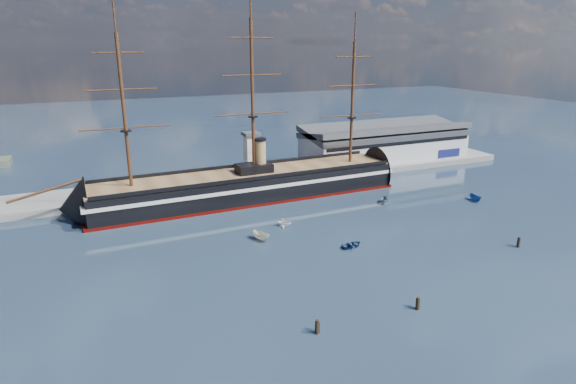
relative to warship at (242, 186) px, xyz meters
name	(u,v)px	position (x,y,z in m)	size (l,w,h in m)	color
ground	(285,219)	(4.64, -20.00, -4.04)	(600.00, 600.00, 0.00)	#1F2D41
quay	(269,180)	(14.64, 16.00, -4.04)	(180.00, 18.00, 2.00)	slate
warehouse	(385,142)	(62.64, 20.00, 3.95)	(63.00, 21.00, 11.60)	#B7BABC
quay_tower	(251,155)	(7.64, 13.00, 5.72)	(5.00, 5.00, 15.00)	silver
warship	(242,186)	(0.00, 0.00, 0.00)	(113.07, 18.40, 53.94)	black
motorboat_a	(261,241)	(-5.74, -30.48, -4.04)	(6.44, 2.36, 2.57)	silver
motorboat_b	(352,247)	(11.50, -42.04, -4.04)	(3.23, 1.29, 1.51)	navy
motorboat_c	(384,203)	(35.54, -19.53, -4.04)	(5.12, 1.88, 2.05)	slate
motorboat_d	(284,226)	(2.53, -24.35, -4.04)	(6.28, 2.72, 2.30)	white
motorboat_f	(475,201)	(60.76, -28.33, -4.04)	(5.48, 2.01, 2.19)	navy
piling_near_left	(317,334)	(-10.95, -68.56, -4.04)	(0.64, 0.64, 3.14)	black
piling_near_mid	(417,309)	(7.99, -69.14, -4.04)	(0.64, 0.64, 2.96)	black
piling_far_right	(518,247)	(45.19, -57.09, -4.04)	(0.64, 0.64, 3.08)	black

